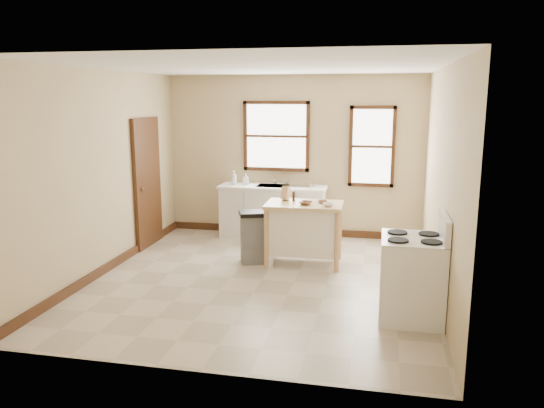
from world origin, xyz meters
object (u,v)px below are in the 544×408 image
(soap_bottle_b, at_px, (246,179))
(kitchen_island, at_px, (304,233))
(trash_bin, at_px, (253,237))
(knife_block, at_px, (286,194))
(bowl_c, at_px, (328,205))
(bowl_a, at_px, (306,203))
(bowl_b, at_px, (323,202))
(gas_stove, at_px, (412,267))
(soap_bottle_a, at_px, (234,178))
(pepper_grinder, at_px, (294,196))
(dish_rack, at_px, (300,184))

(soap_bottle_b, xyz_separation_m, kitchen_island, (1.23, -1.34, -0.57))
(soap_bottle_b, distance_m, trash_bin, 1.66)
(knife_block, bearing_deg, bowl_c, -11.19)
(kitchen_island, bearing_deg, bowl_c, -24.11)
(bowl_a, bearing_deg, bowl_b, 37.25)
(bowl_c, xyz_separation_m, trash_bin, (-1.10, 0.03, -0.54))
(knife_block, distance_m, gas_stove, 2.62)
(soap_bottle_a, xyz_separation_m, gas_stove, (2.88, -3.02, -0.44))
(knife_block, relative_size, bowl_a, 1.05)
(bowl_c, bearing_deg, gas_stove, -55.20)
(pepper_grinder, xyz_separation_m, trash_bin, (-0.56, -0.25, -0.59))
(dish_rack, height_order, bowl_c, dish_rack)
(pepper_grinder, height_order, bowl_b, pepper_grinder)
(pepper_grinder, distance_m, gas_stove, 2.51)
(pepper_grinder, bearing_deg, soap_bottle_a, 136.98)
(knife_block, xyz_separation_m, trash_bin, (-0.43, -0.29, -0.62))
(kitchen_island, bearing_deg, bowl_a, -69.93)
(soap_bottle_b, distance_m, pepper_grinder, 1.60)
(soap_bottle_a, bearing_deg, pepper_grinder, -27.82)
(bowl_c, distance_m, gas_stove, 1.94)
(pepper_grinder, bearing_deg, dish_rack, 94.42)
(bowl_b, height_order, gas_stove, gas_stove)
(pepper_grinder, bearing_deg, trash_bin, -155.51)
(soap_bottle_a, xyz_separation_m, pepper_grinder, (1.25, -1.16, -0.06))
(kitchen_island, height_order, gas_stove, gas_stove)
(kitchen_island, height_order, bowl_b, bowl_b)
(pepper_grinder, xyz_separation_m, bowl_a, (0.21, -0.22, -0.05))
(pepper_grinder, relative_size, trash_bin, 0.19)
(bowl_b, bearing_deg, trash_bin, -168.50)
(bowl_a, xyz_separation_m, bowl_c, (0.33, -0.07, 0.00))
(pepper_grinder, xyz_separation_m, bowl_b, (0.44, -0.05, -0.06))
(bowl_a, bearing_deg, knife_block, 143.08)
(trash_bin, bearing_deg, pepper_grinder, 3.56)
(soap_bottle_a, height_order, trash_bin, soap_bottle_a)
(pepper_grinder, xyz_separation_m, bowl_c, (0.54, -0.29, -0.05))
(soap_bottle_a, relative_size, bowl_b, 1.68)
(knife_block, relative_size, bowl_c, 1.32)
(soap_bottle_a, relative_size, knife_block, 1.21)
(pepper_grinder, bearing_deg, bowl_c, -27.89)
(dish_rack, height_order, pepper_grinder, pepper_grinder)
(knife_block, xyz_separation_m, bowl_a, (0.34, -0.26, -0.08))
(soap_bottle_a, distance_m, bowl_c, 2.31)
(dish_rack, relative_size, bowl_a, 2.21)
(dish_rack, xyz_separation_m, kitchen_island, (0.27, -1.35, -0.52))
(knife_block, bearing_deg, pepper_grinder, -0.75)
(bowl_b, bearing_deg, kitchen_island, -162.12)
(soap_bottle_a, xyz_separation_m, kitchen_island, (1.43, -1.30, -0.59))
(soap_bottle_a, bearing_deg, dish_rack, 17.45)
(trash_bin, bearing_deg, bowl_b, -9.44)
(dish_rack, bearing_deg, kitchen_island, -94.93)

